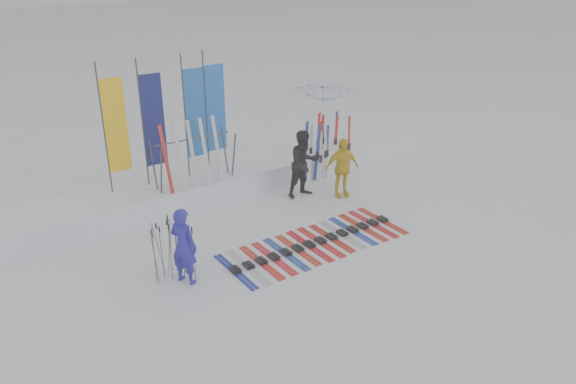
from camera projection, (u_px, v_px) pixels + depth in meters
ground at (323, 262)px, 11.98m from camera, size 120.00×120.00×0.00m
snow_bank at (220, 181)px, 15.33m from camera, size 14.00×1.60×0.60m
person_blue at (184, 246)px, 10.97m from camera, size 0.62×0.70×1.62m
person_black at (304, 164)px, 14.80m from camera, size 0.89×0.69×1.82m
person_yellow at (342, 168)px, 14.81m from camera, size 1.02×0.61×1.62m
tent_canopy at (324, 122)px, 17.25m from camera, size 2.88×2.93×2.44m
ski_row at (315, 243)px, 12.67m from camera, size 4.30×1.69×0.07m
pole_cluster at (173, 250)px, 11.23m from camera, size 0.75×0.72×1.26m
feather_flags at (170, 117)px, 14.06m from camera, size 3.29×0.18×3.20m
ski_rack at (194, 154)px, 14.13m from camera, size 2.04×0.80×1.23m
upright_skis at (324, 146)px, 16.53m from camera, size 1.54×1.19×1.68m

